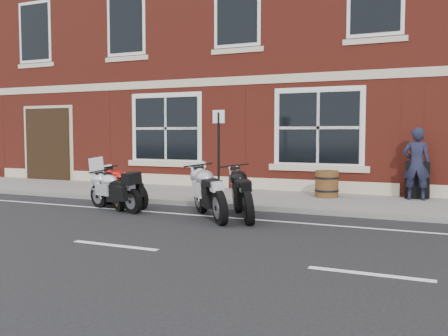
{
  "coord_description": "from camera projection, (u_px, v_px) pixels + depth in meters",
  "views": [
    {
      "loc": [
        4.87,
        -9.53,
        1.82
      ],
      "look_at": [
        -0.13,
        1.6,
        0.96
      ],
      "focal_mm": 40.0,
      "sensor_mm": 36.0,
      "label": 1
    }
  ],
  "objects": [
    {
      "name": "moto_touring_silver",
      "position": [
        115.0,
        189.0,
        11.72
      ],
      "size": [
        1.83,
        0.73,
        1.24
      ],
      "rotation": [
        0.0,
        0.0,
        1.25
      ],
      "color": "black",
      "rests_on": "ground"
    },
    {
      "name": "parking_sign",
      "position": [
        219.0,
        149.0,
        12.36
      ],
      "size": [
        0.32,
        0.06,
        2.27
      ],
      "rotation": [
        0.0,
        0.0,
        -0.03
      ],
      "color": "black",
      "rests_on": "sidewalk"
    },
    {
      "name": "pedestrian_left",
      "position": [
        416.0,
        164.0,
        12.63
      ],
      "size": [
        0.69,
        0.46,
        1.84
      ],
      "primitive_type": "imported",
      "rotation": [
        0.0,
        0.0,
        3.17
      ],
      "color": "black",
      "rests_on": "sidewalk"
    },
    {
      "name": "moto_sport_black",
      "position": [
        112.0,
        187.0,
        12.22
      ],
      "size": [
        1.57,
        1.3,
        0.87
      ],
      "rotation": [
        0.0,
        0.0,
        0.89
      ],
      "color": "black",
      "rests_on": "ground"
    },
    {
      "name": "moto_sport_silver",
      "position": [
        211.0,
        191.0,
        10.63
      ],
      "size": [
        1.6,
        1.84,
        1.03
      ],
      "rotation": [
        0.0,
        0.0,
        0.71
      ],
      "color": "black",
      "rests_on": "ground"
    },
    {
      "name": "sidewalk",
      "position": [
        249.0,
        198.0,
        13.52
      ],
      "size": [
        30.0,
        3.0,
        0.12
      ],
      "primitive_type": "cube",
      "color": "slate",
      "rests_on": "ground"
    },
    {
      "name": "ground",
      "position": [
        199.0,
        217.0,
        10.79
      ],
      "size": [
        80.0,
        80.0,
        0.0
      ],
      "primitive_type": "plane",
      "color": "black",
      "rests_on": "ground"
    },
    {
      "name": "kerb",
      "position": [
        226.0,
        206.0,
        12.08
      ],
      "size": [
        30.0,
        0.16,
        0.12
      ],
      "primitive_type": "cube",
      "color": "slate",
      "rests_on": "ground"
    },
    {
      "name": "pub_building",
      "position": [
        318.0,
        28.0,
        19.93
      ],
      "size": [
        24.0,
        12.0,
        12.0
      ],
      "primitive_type": "cube",
      "color": "maroon",
      "rests_on": "ground"
    },
    {
      "name": "a_board_sign",
      "position": [
        417.0,
        180.0,
        12.86
      ],
      "size": [
        0.63,
        0.46,
        0.97
      ],
      "primitive_type": null,
      "rotation": [
        0.0,
        0.0,
        0.13
      ],
      "color": "black",
      "rests_on": "sidewalk"
    },
    {
      "name": "barrel_planter",
      "position": [
        327.0,
        184.0,
        13.2
      ],
      "size": [
        0.64,
        0.64,
        0.71
      ],
      "color": "#452312",
      "rests_on": "sidewalk"
    },
    {
      "name": "moto_naked_black",
      "position": [
        244.0,
        191.0,
        10.66
      ],
      "size": [
        1.27,
        2.02,
        1.02
      ],
      "rotation": [
        0.0,
        0.0,
        0.53
      ],
      "color": "black",
      "rests_on": "ground"
    },
    {
      "name": "moto_sport_red",
      "position": [
        123.0,
        186.0,
        12.34
      ],
      "size": [
        1.89,
        0.88,
        0.9
      ],
      "rotation": [
        0.0,
        0.0,
        1.18
      ],
      "color": "black",
      "rests_on": "ground"
    }
  ]
}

